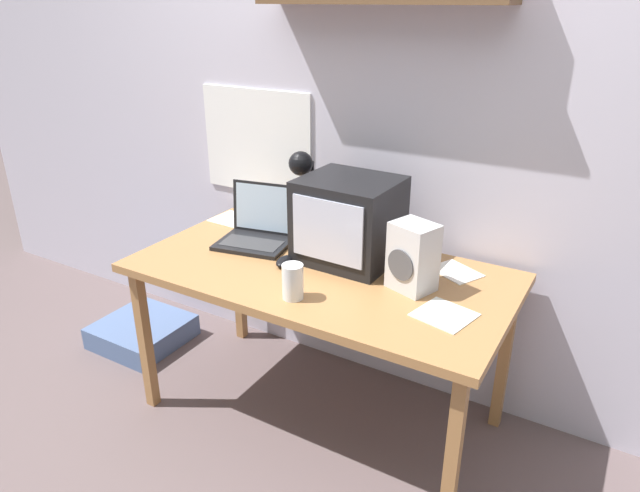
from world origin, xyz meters
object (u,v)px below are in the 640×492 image
object	(u,v)px
printed_handout	(234,219)
loose_paper_near_laptop	(456,272)
corner_desk	(320,282)
crt_monitor	(349,220)
floor_cushion	(142,332)
laptop	(258,228)
loose_paper_near_monitor	(444,315)
computer_mouse	(285,261)
juice_glass	(293,283)
desk_lamp	(303,176)
space_heater	(413,257)

from	to	relation	value
printed_handout	loose_paper_near_laptop	size ratio (longest dim) A/B	0.90
corner_desk	loose_paper_near_laptop	bearing A→B (deg)	27.29
crt_monitor	floor_cushion	size ratio (longest dim) A/B	0.89
laptop	loose_paper_near_monitor	distance (m)	0.96
corner_desk	crt_monitor	world-z (taller)	crt_monitor
floor_cushion	computer_mouse	bearing A→B (deg)	-3.25
juice_glass	loose_paper_near_laptop	distance (m)	0.67
corner_desk	loose_paper_near_monitor	size ratio (longest dim) A/B	6.95
corner_desk	desk_lamp	bearing A→B (deg)	133.54
crt_monitor	juice_glass	world-z (taller)	crt_monitor
corner_desk	floor_cushion	world-z (taller)	corner_desk
desk_lamp	juice_glass	xyz separation A→B (m)	(0.26, -0.49, -0.23)
corner_desk	loose_paper_near_laptop	distance (m)	0.54
computer_mouse	loose_paper_near_monitor	distance (m)	0.70
corner_desk	crt_monitor	size ratio (longest dim) A/B	3.93
printed_handout	laptop	bearing A→B (deg)	-30.30
desk_lamp	loose_paper_near_laptop	xyz separation A→B (m)	(0.70, 0.01, -0.29)
computer_mouse	loose_paper_near_laptop	distance (m)	0.69
desk_lamp	loose_paper_near_laptop	size ratio (longest dim) A/B	1.77
corner_desk	loose_paper_near_laptop	size ratio (longest dim) A/B	6.66
desk_lamp	corner_desk	bearing A→B (deg)	-27.30
corner_desk	space_heater	distance (m)	0.42
corner_desk	computer_mouse	world-z (taller)	computer_mouse
crt_monitor	printed_handout	distance (m)	0.73
crt_monitor	desk_lamp	bearing A→B (deg)	163.27
crt_monitor	printed_handout	bearing A→B (deg)	172.02
space_heater	floor_cushion	distance (m)	1.70
desk_lamp	computer_mouse	world-z (taller)	desk_lamp
laptop	corner_desk	bearing A→B (deg)	-26.42
corner_desk	crt_monitor	distance (m)	0.28
desk_lamp	floor_cushion	bearing A→B (deg)	-147.17
printed_handout	floor_cushion	bearing A→B (deg)	-152.82
corner_desk	loose_paper_near_laptop	world-z (taller)	loose_paper_near_laptop
corner_desk	computer_mouse	distance (m)	0.17
juice_glass	space_heater	world-z (taller)	space_heater
printed_handout	corner_desk	bearing A→B (deg)	-22.05
laptop	computer_mouse	bearing A→B (deg)	-42.62
juice_glass	computer_mouse	distance (m)	0.28
desk_lamp	printed_handout	size ratio (longest dim) A/B	1.96
space_heater	loose_paper_near_laptop	size ratio (longest dim) A/B	1.13
space_heater	loose_paper_near_monitor	xyz separation A→B (m)	(0.18, -0.13, -0.13)
corner_desk	printed_handout	xyz separation A→B (m)	(-0.65, 0.26, 0.06)
crt_monitor	computer_mouse	xyz separation A→B (m)	(-0.19, -0.18, -0.16)
crt_monitor	laptop	size ratio (longest dim) A/B	1.11
crt_monitor	loose_paper_near_laptop	size ratio (longest dim) A/B	1.69
juice_glass	corner_desk	bearing A→B (deg)	98.43
corner_desk	juice_glass	xyz separation A→B (m)	(0.04, -0.26, 0.12)
loose_paper_near_monitor	loose_paper_near_laptop	size ratio (longest dim) A/B	0.96
juice_glass	loose_paper_near_monitor	distance (m)	0.54
desk_lamp	floor_cushion	xyz separation A→B (m)	(-0.90, -0.22, -0.95)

